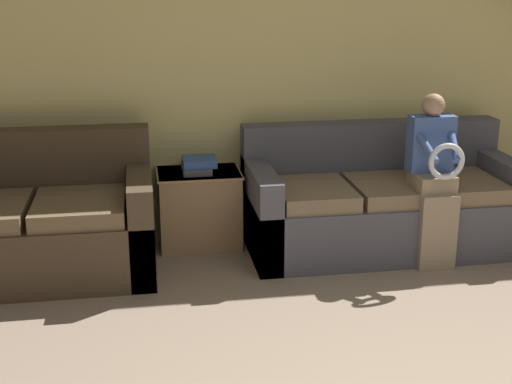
{
  "coord_description": "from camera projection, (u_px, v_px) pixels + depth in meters",
  "views": [
    {
      "loc": [
        -1.27,
        -1.93,
        1.93
      ],
      "look_at": [
        -0.62,
        1.95,
        0.71
      ],
      "focal_mm": 50.0,
      "sensor_mm": 36.0,
      "label": 1
    }
  ],
  "objects": [
    {
      "name": "couch_main",
      "position": [
        381.0,
        204.0,
        5.17
      ],
      "size": [
        1.95,
        0.87,
        0.87
      ],
      "color": "#4C4C56",
      "rests_on": "ground_plane"
    },
    {
      "name": "side_shelf",
      "position": [
        199.0,
        207.0,
        5.2
      ],
      "size": [
        0.6,
        0.45,
        0.55
      ],
      "color": "#9E7A51",
      "rests_on": "ground_plane"
    },
    {
      "name": "book_stack",
      "position": [
        198.0,
        165.0,
        5.11
      ],
      "size": [
        0.24,
        0.3,
        0.1
      ],
      "color": "#4C4C56",
      "rests_on": "side_shelf"
    },
    {
      "name": "wall_back",
      "position": [
        308.0,
        64.0,
        5.3
      ],
      "size": [
        7.83,
        0.06,
        2.55
      ],
      "color": "#DBCC7F",
      "rests_on": "ground_plane"
    },
    {
      "name": "couch_side",
      "position": [
        36.0,
        225.0,
        4.71
      ],
      "size": [
        1.54,
        0.9,
        0.91
      ],
      "color": "#473828",
      "rests_on": "ground_plane"
    },
    {
      "name": "child_left_seated",
      "position": [
        434.0,
        174.0,
        4.77
      ],
      "size": [
        0.3,
        0.37,
        1.16
      ],
      "color": "gray",
      "rests_on": "ground_plane"
    }
  ]
}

